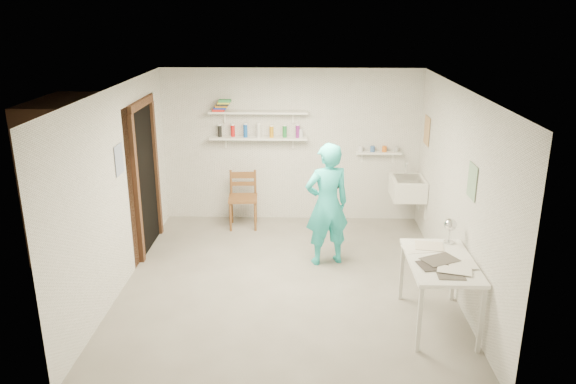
{
  "coord_description": "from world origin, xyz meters",
  "views": [
    {
      "loc": [
        0.19,
        -6.3,
        3.26
      ],
      "look_at": [
        0.0,
        0.4,
        1.05
      ],
      "focal_mm": 35.0,
      "sensor_mm": 36.0,
      "label": 1
    }
  ],
  "objects_px": {
    "wall_clock": "(332,180)",
    "wooden_chair": "(243,198)",
    "work_table": "(438,292)",
    "belfast_sink": "(408,188)",
    "man": "(327,205)",
    "desk_lamp": "(450,225)"
  },
  "relations": [
    {
      "from": "man",
      "to": "wooden_chair",
      "type": "xyz_separation_m",
      "value": [
        -1.24,
        1.25,
        -0.36
      ]
    },
    {
      "from": "belfast_sink",
      "to": "wall_clock",
      "type": "relative_size",
      "value": 2.03
    },
    {
      "from": "wall_clock",
      "to": "desk_lamp",
      "type": "distance_m",
      "value": 1.78
    },
    {
      "from": "desk_lamp",
      "to": "wall_clock",
      "type": "bearing_deg",
      "value": 134.8
    },
    {
      "from": "belfast_sink",
      "to": "man",
      "type": "height_order",
      "value": "man"
    },
    {
      "from": "wall_clock",
      "to": "work_table",
      "type": "height_order",
      "value": "wall_clock"
    },
    {
      "from": "belfast_sink",
      "to": "wooden_chair",
      "type": "distance_m",
      "value": 2.5
    },
    {
      "from": "desk_lamp",
      "to": "man",
      "type": "bearing_deg",
      "value": 141.46
    },
    {
      "from": "wooden_chair",
      "to": "desk_lamp",
      "type": "xyz_separation_m",
      "value": [
        2.56,
        -2.31,
        0.51
      ]
    },
    {
      "from": "wall_clock",
      "to": "wooden_chair",
      "type": "distance_m",
      "value": 1.79
    },
    {
      "from": "desk_lamp",
      "to": "work_table",
      "type": "bearing_deg",
      "value": -112.42
    },
    {
      "from": "wall_clock",
      "to": "wooden_chair",
      "type": "bearing_deg",
      "value": 123.1
    },
    {
      "from": "work_table",
      "to": "desk_lamp",
      "type": "relative_size",
      "value": 8.0
    },
    {
      "from": "belfast_sink",
      "to": "desk_lamp",
      "type": "distance_m",
      "value": 2.19
    },
    {
      "from": "belfast_sink",
      "to": "desk_lamp",
      "type": "xyz_separation_m",
      "value": [
        0.08,
        -2.17,
        0.27
      ]
    },
    {
      "from": "wall_clock",
      "to": "wooden_chair",
      "type": "height_order",
      "value": "wall_clock"
    },
    {
      "from": "wall_clock",
      "to": "work_table",
      "type": "distance_m",
      "value": 2.14
    },
    {
      "from": "work_table",
      "to": "wooden_chair",
      "type": "bearing_deg",
      "value": 130.73
    },
    {
      "from": "wall_clock",
      "to": "work_table",
      "type": "bearing_deg",
      "value": -76.42
    },
    {
      "from": "man",
      "to": "desk_lamp",
      "type": "height_order",
      "value": "man"
    },
    {
      "from": "belfast_sink",
      "to": "wall_clock",
      "type": "distance_m",
      "value": 1.54
    },
    {
      "from": "man",
      "to": "desk_lamp",
      "type": "relative_size",
      "value": 11.64
    }
  ]
}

